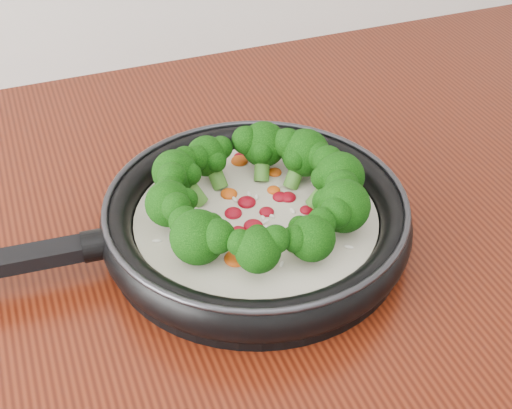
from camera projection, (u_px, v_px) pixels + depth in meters
name	position (u px, v px, depth m)	size (l,w,h in m)	color
skillet	(255.00, 214.00, 0.77)	(0.53, 0.36, 0.10)	black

